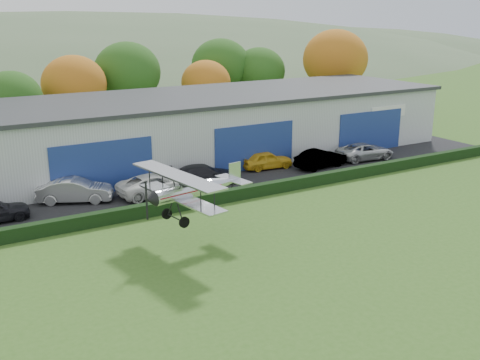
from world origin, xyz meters
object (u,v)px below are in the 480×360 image
car_6 (365,151)px  hangar (218,124)px  car_4 (267,160)px  biplane (192,188)px  car_1 (75,190)px  car_2 (155,184)px  car_5 (321,159)px  car_3 (204,174)px

car_6 → hangar: bearing=56.3°
car_4 → biplane: (-11.62, -10.75, 2.40)m
car_6 → biplane: biplane is taller
car_1 → car_2: 5.18m
car_6 → car_5: bearing=98.8°
car_1 → car_6: 23.83m
car_2 → car_3: 3.98m
car_2 → car_6: 18.78m
car_2 → car_1: bearing=71.0°
car_3 → car_4: (6.18, 1.24, -0.01)m
car_1 → car_4: bearing=-63.8°
hangar → car_2: (-9.18, -8.21, -1.89)m
car_4 → car_3: bearing=107.5°
car_1 → hangar: bearing=-39.9°
hangar → car_6: size_ratio=8.18×
car_1 → biplane: bearing=-136.9°
hangar → biplane: (-10.70, -17.12, 0.49)m
car_2 → car_4: size_ratio=1.27×
hangar → car_4: (0.92, -6.37, -1.91)m
car_3 → car_6: size_ratio=0.98×
car_1 → car_3: 8.99m
biplane → car_6: bearing=14.5°
car_1 → car_6: size_ratio=0.95×
car_2 → car_5: (13.92, -0.08, 0.02)m
car_1 → car_3: (8.96, -0.65, -0.08)m
car_1 → car_2: car_1 is taller
car_1 → car_6: (23.81, -1.12, -0.09)m
hangar → car_3: hangar is taller
car_1 → car_3: car_1 is taller
hangar → car_3: 9.44m
car_5 → car_6: car_5 is taller
car_2 → car_3: car_2 is taller
car_3 → biplane: (-5.45, -9.52, 2.39)m
car_2 → car_4: 10.28m
hangar → car_3: (-5.25, -7.60, -1.90)m
car_3 → car_5: size_ratio=1.09×
car_5 → car_4: bearing=56.9°
car_1 → car_2: bearing=-80.0°
car_4 → car_5: bearing=-110.6°
car_4 → car_5: 4.27m
biplane → car_1: bearing=99.6°
car_5 → car_2: bearing=83.3°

